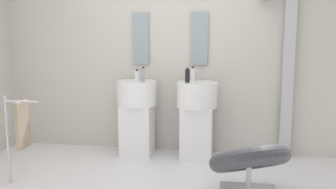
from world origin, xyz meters
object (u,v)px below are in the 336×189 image
soap_bottle_clear (137,76)px  soap_bottle_grey (143,75)px  soap_bottle_white (193,74)px  pedestal_sink_left (137,114)px  towel_rack (20,127)px  pedestal_sink_right (197,116)px  soap_bottle_black (187,76)px  lounge_chair (249,164)px  shower_column (287,75)px

soap_bottle_clear → soap_bottle_grey: (0.08, 0.02, 0.02)m
soap_bottle_grey → soap_bottle_white: 0.65m
pedestal_sink_left → towel_rack: size_ratio=1.15×
pedestal_sink_right → soap_bottle_black: 0.54m
lounge_chair → soap_bottle_clear: 1.85m
pedestal_sink_left → soap_bottle_black: bearing=-4.5°
pedestal_sink_right → soap_bottle_grey: 0.86m
soap_bottle_white → pedestal_sink_left: bearing=-169.6°
pedestal_sink_left → soap_bottle_black: 0.85m
soap_bottle_white → pedestal_sink_right: bearing=-62.3°
soap_bottle_black → soap_bottle_white: 0.19m
shower_column → soap_bottle_clear: bearing=-170.0°
pedestal_sink_left → lounge_chair: bearing=-39.4°
shower_column → towel_rack: bearing=-154.4°
lounge_chair → towel_rack: 2.39m
lounge_chair → soap_bottle_grey: (-1.29, 1.04, 0.74)m
lounge_chair → soap_bottle_grey: 1.81m
lounge_chair → pedestal_sink_right: bearing=118.0°
soap_bottle_grey → soap_bottle_white: size_ratio=1.07×
towel_rack → shower_column: bearing=25.6°
soap_bottle_clear → soap_bottle_white: soap_bottle_white is taller
towel_rack → soap_bottle_clear: bearing=46.0°
towel_rack → soap_bottle_grey: size_ratio=4.84×
pedestal_sink_left → soap_bottle_white: 0.90m
soap_bottle_clear → soap_bottle_black: 0.64m
shower_column → soap_bottle_grey: size_ratio=10.45×
soap_bottle_grey → soap_bottle_clear: bearing=-167.4°
lounge_chair → soap_bottle_white: soap_bottle_white is taller
shower_column → soap_bottle_grey: bearing=-170.1°
towel_rack → lounge_chair: bearing=0.6°
soap_bottle_clear → soap_bottle_white: (0.68, 0.26, 0.01)m
pedestal_sink_left → soap_bottle_clear: size_ratio=6.68×
towel_rack → soap_bottle_black: 2.04m
soap_bottle_grey → lounge_chair: bearing=-38.8°
pedestal_sink_right → soap_bottle_white: soap_bottle_white is taller
shower_column → towel_rack: shower_column is taller
pedestal_sink_left → soap_bottle_clear: (0.04, -0.13, 0.51)m
lounge_chair → soap_bottle_black: (-0.73, 1.10, 0.73)m
soap_bottle_black → soap_bottle_grey: size_ratio=0.93×
lounge_chair → soap_bottle_clear: bearing=143.2°
pedestal_sink_left → soap_bottle_black: (0.67, -0.05, 0.52)m
soap_bottle_black → soap_bottle_clear: bearing=-172.9°
towel_rack → soap_bottle_black: size_ratio=5.19×
soap_bottle_black → soap_bottle_grey: soap_bottle_grey is taller
pedestal_sink_left → shower_column: size_ratio=0.53×
shower_column → lounge_chair: 1.62m
pedestal_sink_right → soap_bottle_white: 0.54m
pedestal_sink_left → soap_bottle_clear: bearing=-73.3°
pedestal_sink_left → soap_bottle_clear: soap_bottle_clear is taller
pedestal_sink_left → towel_rack: (-0.97, -1.18, 0.07)m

